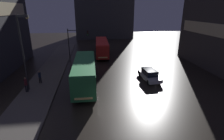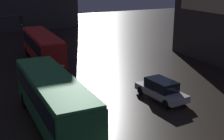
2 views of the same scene
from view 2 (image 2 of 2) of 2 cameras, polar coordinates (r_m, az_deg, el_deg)
name	(u,v)px [view 2 (image 2 of 2)]	position (r m, az deg, el deg)	size (l,w,h in m)	color
bus_near	(53,97)	(19.36, -10.69, -4.83)	(2.63, 10.54, 3.23)	#236B38
bus_far	(42,45)	(34.01, -12.61, 4.52)	(2.77, 10.82, 3.10)	#AD1E19
car_taxi	(161,89)	(23.94, 8.98, -3.50)	(2.09, 4.61, 1.52)	#B7B7BC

